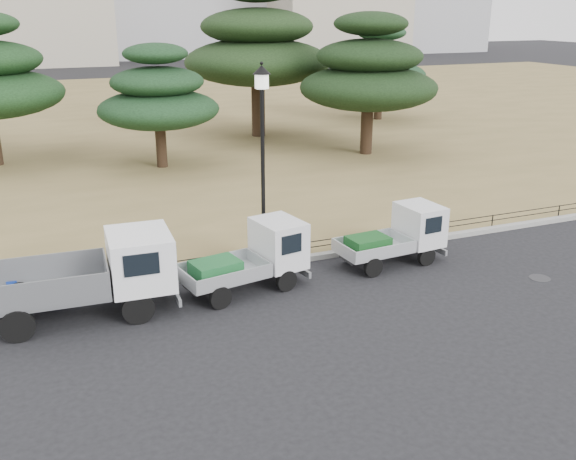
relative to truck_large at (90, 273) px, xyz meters
name	(u,v)px	position (x,y,z in m)	size (l,w,h in m)	color
ground	(317,299)	(5.59, -1.30, -1.13)	(220.00, 220.00, 0.00)	black
lawn	(128,120)	(5.59, 29.30, -1.05)	(120.00, 56.00, 0.15)	olive
curb	(280,262)	(5.59, 1.30, -1.05)	(120.00, 0.25, 0.16)	gray
truck_large	(90,273)	(0.00, 0.00, 0.00)	(4.74, 2.09, 2.03)	black
truck_kei_front	(252,257)	(4.26, 0.02, -0.23)	(3.62, 2.02, 1.81)	black
truck_kei_rear	(397,236)	(8.93, 0.15, -0.28)	(3.35, 1.64, 1.70)	black
street_lamp	(262,132)	(5.18, 1.60, 2.88)	(0.51, 0.51, 5.70)	black
pipe_fence	(279,249)	(5.59, 1.45, -0.69)	(38.00, 0.04, 0.40)	black
tarp_pile	(36,280)	(-1.26, 1.53, -0.58)	(1.62, 1.28, 0.99)	#14349E
manhole	(540,278)	(12.09, -2.50, -1.12)	(0.60, 0.60, 0.01)	#2D2D30
pine_center_left	(158,97)	(4.83, 14.59, 2.32)	(5.61, 5.61, 5.71)	black
pine_center_right	(257,46)	(11.76, 20.22, 4.15)	(8.34, 8.34, 8.85)	black
pine_east_near	(369,74)	(15.26, 13.49, 3.08)	(6.97, 6.97, 7.04)	black
pine_east_far	(380,65)	(21.32, 22.76, 2.57)	(6.13, 6.13, 6.15)	black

